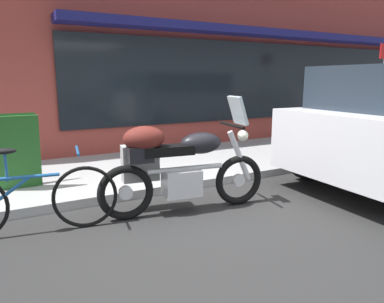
# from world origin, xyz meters

# --- Properties ---
(ground_plane) EXTENTS (80.00, 80.00, 0.00)m
(ground_plane) POSITION_xyz_m (0.00, 0.00, 0.00)
(ground_plane) COLOR #292929
(storefront_building) EXTENTS (20.64, 0.90, 6.25)m
(storefront_building) POSITION_xyz_m (6.32, 3.80, 3.06)
(storefront_building) COLOR brown
(storefront_building) RESTS_ON ground_plane
(touring_motorcycle) EXTENTS (2.10, 0.84, 1.40)m
(touring_motorcycle) POSITION_xyz_m (-0.11, 0.35, 0.61)
(touring_motorcycle) COLOR black
(touring_motorcycle) RESTS_ON ground_plane
(parked_bicycle) EXTENTS (1.76, 0.48, 0.94)m
(parked_bicycle) POSITION_xyz_m (-1.71, 0.49, 0.38)
(parked_bicycle) COLOR black
(parked_bicycle) RESTS_ON ground_plane
(sandwich_board_sign) EXTENTS (0.55, 0.43, 1.02)m
(sandwich_board_sign) POSITION_xyz_m (-1.72, 1.93, 0.63)
(sandwich_board_sign) COLOR #1E511E
(sandwich_board_sign) RESTS_ON sidewalk_curb
(parking_sign_pole) EXTENTS (0.44, 0.07, 2.27)m
(parking_sign_pole) POSITION_xyz_m (5.65, 1.61, 1.47)
(parking_sign_pole) COLOR #59595B
(parking_sign_pole) RESTS_ON sidewalk_curb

